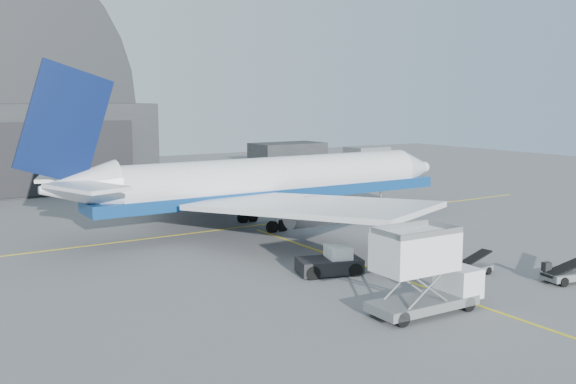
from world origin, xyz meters
TOP-DOWN VIEW (x-y plane):
  - ground at (0.00, 0.00)m, footprint 200.00×200.00m
  - taxi_lines at (0.00, 12.67)m, footprint 80.00×42.12m
  - distant_bldg_a at (38.00, 72.00)m, footprint 14.00×8.00m
  - distant_bldg_b at (55.00, 68.00)m, footprint 8.00×6.00m
  - airliner at (1.11, 19.10)m, footprint 45.57×44.19m
  - catering_truck at (-3.99, -8.54)m, footprint 7.28×2.93m
  - pushback_tug at (-3.34, 1.41)m, footprint 5.10×3.81m
  - belt_loader_a at (4.62, -4.37)m, footprint 4.35×1.72m
  - belt_loader_b at (9.86, -9.32)m, footprint 5.35×2.59m
  - traffic_cone at (-0.62, 2.92)m, footprint 0.39×0.39m

SIDE VIEW (x-z plane):
  - ground at x=0.00m, z-range 0.00..0.00m
  - distant_bldg_a at x=38.00m, z-range -2.00..2.00m
  - distant_bldg_b at x=55.00m, z-range -1.40..1.40m
  - taxi_lines at x=0.00m, z-range 0.00..0.02m
  - traffic_cone at x=-0.62m, z-range -0.01..0.55m
  - belt_loader_a at x=4.62m, z-range -0.31..1.33m
  - belt_loader_b at x=9.86m, z-range -0.38..1.61m
  - pushback_tug at x=-3.34m, z-range -0.26..1.85m
  - catering_truck at x=-3.99m, z-range 0.03..5.00m
  - airliner at x=1.11m, z-range -3.52..12.47m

